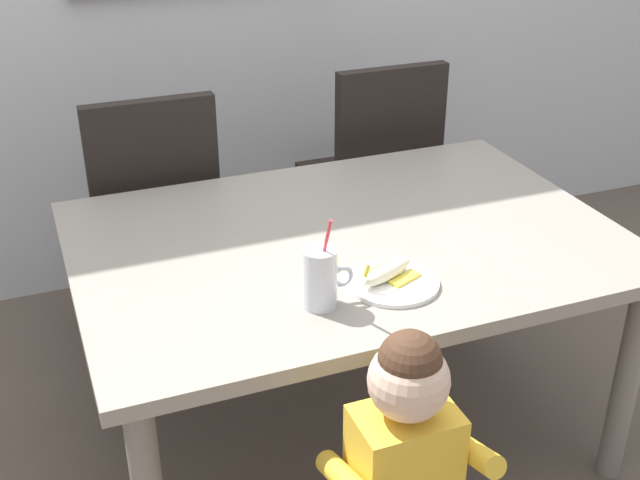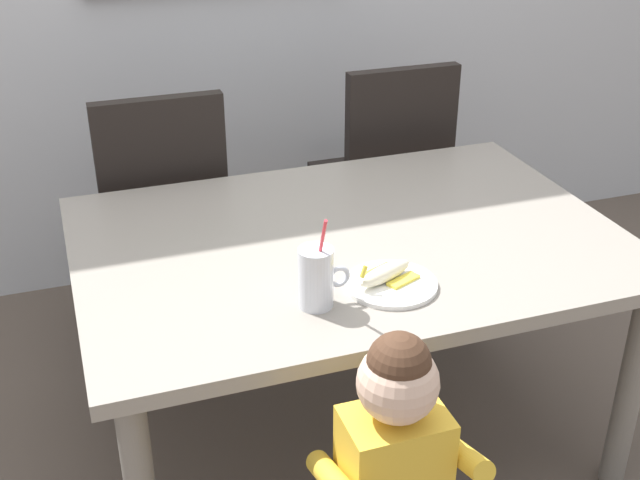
# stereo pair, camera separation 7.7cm
# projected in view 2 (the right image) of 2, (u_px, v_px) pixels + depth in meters

# --- Properties ---
(ground_plane) EXTENTS (24.00, 24.00, 0.00)m
(ground_plane) POSITION_uv_depth(u_px,v_px,m) (346.00, 433.00, 2.58)
(ground_plane) COLOR brown
(dining_table) EXTENTS (1.50, 1.04, 0.70)m
(dining_table) POSITION_uv_depth(u_px,v_px,m) (349.00, 261.00, 2.29)
(dining_table) COLOR gray
(dining_table) RESTS_ON ground
(dining_chair_left) EXTENTS (0.44, 0.44, 0.96)m
(dining_chair_left) POSITION_uv_depth(u_px,v_px,m) (162.00, 205.00, 2.81)
(dining_chair_left) COLOR black
(dining_chair_left) RESTS_ON ground
(dining_chair_right) EXTENTS (0.44, 0.44, 0.96)m
(dining_chair_right) POSITION_uv_depth(u_px,v_px,m) (387.00, 168.00, 3.11)
(dining_chair_right) COLOR black
(dining_chair_right) RESTS_ON ground
(toddler_standing) EXTENTS (0.33, 0.24, 0.84)m
(toddler_standing) POSITION_uv_depth(u_px,v_px,m) (394.00, 459.00, 1.72)
(toddler_standing) COLOR #3F4760
(toddler_standing) RESTS_ON ground
(milk_cup) EXTENTS (0.13, 0.09, 0.25)m
(milk_cup) POSITION_uv_depth(u_px,v_px,m) (316.00, 281.00, 1.91)
(milk_cup) COLOR silver
(milk_cup) RESTS_ON dining_table
(snack_plate) EXTENTS (0.23, 0.23, 0.01)m
(snack_plate) POSITION_uv_depth(u_px,v_px,m) (391.00, 284.00, 2.01)
(snack_plate) COLOR white
(snack_plate) RESTS_ON dining_table
(peeled_banana) EXTENTS (0.18, 0.13, 0.07)m
(peeled_banana) POSITION_uv_depth(u_px,v_px,m) (386.00, 273.00, 2.01)
(peeled_banana) COLOR #F4EAC6
(peeled_banana) RESTS_ON snack_plate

